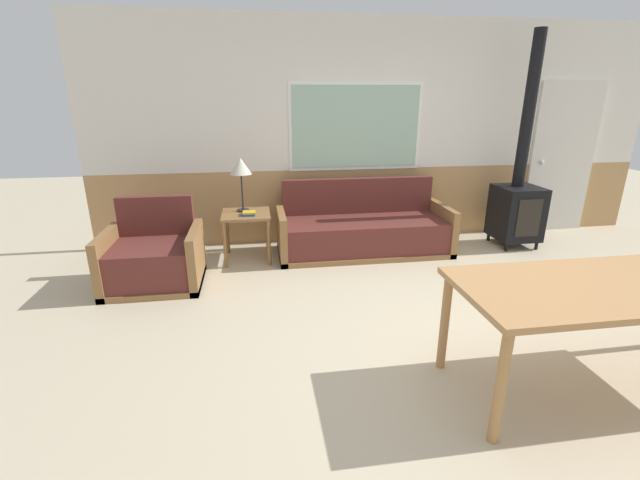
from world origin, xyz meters
TOP-DOWN VIEW (x-y plane):
  - ground_plane at (0.00, 0.00)m, footprint 16.00×16.00m
  - wall_back at (-0.02, 2.63)m, footprint 7.20×0.09m
  - couch at (-0.36, 2.07)m, footprint 2.04×0.78m
  - armchair at (-2.65, 1.47)m, footprint 0.91×0.77m
  - side_table at (-1.74, 2.04)m, footprint 0.54×0.54m
  - table_lamp at (-1.77, 2.14)m, footprint 0.24×0.24m
  - book_stack at (-1.71, 1.95)m, footprint 0.16×0.14m
  - dining_table at (0.50, -0.63)m, footprint 1.90×0.81m
  - wood_stove at (1.58, 2.04)m, footprint 0.50×0.53m
  - entry_door at (2.51, 2.57)m, footprint 0.92×0.09m

SIDE VIEW (x-z plane):
  - ground_plane at x=0.00m, z-range 0.00..0.00m
  - couch at x=-0.36m, z-range -0.17..0.68m
  - armchair at x=-2.65m, z-range -0.16..0.68m
  - side_table at x=-1.74m, z-range 0.18..0.73m
  - book_stack at x=-1.71m, z-range 0.55..0.59m
  - wood_stove at x=1.58m, z-range -0.63..1.89m
  - dining_table at x=0.50m, z-range 0.30..1.04m
  - entry_door at x=2.51m, z-range 0.00..1.99m
  - table_lamp at x=-1.77m, z-range 0.74..1.35m
  - wall_back at x=-0.02m, z-range 0.00..2.70m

